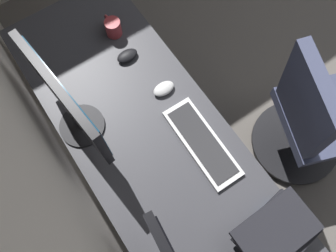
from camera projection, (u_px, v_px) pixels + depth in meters
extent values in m
cube|color=beige|center=(61.00, 245.00, 0.78)|extent=(4.74, 0.10, 2.60)
cube|color=#38383D|center=(159.00, 151.00, 1.47)|extent=(1.90, 0.65, 0.03)
cylinder|color=silver|center=(117.00, 31.00, 2.11)|extent=(0.05, 0.05, 0.70)
cylinder|color=silver|center=(42.00, 73.00, 2.01)|extent=(0.05, 0.05, 0.70)
cube|color=#38383D|center=(175.00, 202.00, 1.75)|extent=(0.40, 0.50, 0.69)
cube|color=silver|center=(214.00, 175.00, 1.80)|extent=(0.37, 0.01, 0.61)
cylinder|color=black|center=(82.00, 126.00, 1.48)|extent=(0.20, 0.20, 0.01)
cylinder|color=black|center=(79.00, 121.00, 1.43)|extent=(0.04, 0.04, 0.10)
cube|color=black|center=(65.00, 101.00, 1.24)|extent=(0.50, 0.08, 0.31)
cube|color=navy|center=(69.00, 99.00, 1.24)|extent=(0.46, 0.05, 0.28)
cube|color=silver|center=(202.00, 143.00, 1.45)|extent=(0.42, 0.15, 0.02)
cube|color=#2D2D30|center=(202.00, 142.00, 1.44)|extent=(0.38, 0.12, 0.00)
ellipsoid|color=silver|center=(164.00, 89.00, 1.53)|extent=(0.06, 0.10, 0.03)
ellipsoid|color=black|center=(127.00, 56.00, 1.59)|extent=(0.06, 0.10, 0.03)
cube|color=#38669E|center=(271.00, 233.00, 1.32)|extent=(0.19, 0.23, 0.03)
cube|color=black|center=(273.00, 232.00, 1.29)|extent=(0.19, 0.21, 0.03)
cube|color=black|center=(277.00, 234.00, 1.26)|extent=(0.24, 0.31, 0.03)
cube|color=black|center=(276.00, 230.00, 1.24)|extent=(0.19, 0.30, 0.03)
cylinder|color=#A53338|center=(113.00, 28.00, 1.62)|extent=(0.08, 0.08, 0.09)
torus|color=#A53338|center=(108.00, 20.00, 1.63)|extent=(0.06, 0.01, 0.06)
cube|color=#383D56|center=(323.00, 118.00, 1.79)|extent=(0.56, 0.55, 0.07)
cube|color=#383D56|center=(306.00, 105.00, 1.51)|extent=(0.42, 0.26, 0.50)
cylinder|color=black|center=(307.00, 132.00, 2.00)|extent=(0.05, 0.05, 0.37)
cylinder|color=black|center=(295.00, 142.00, 2.19)|extent=(0.56, 0.56, 0.03)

